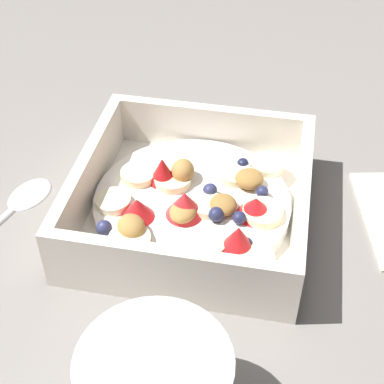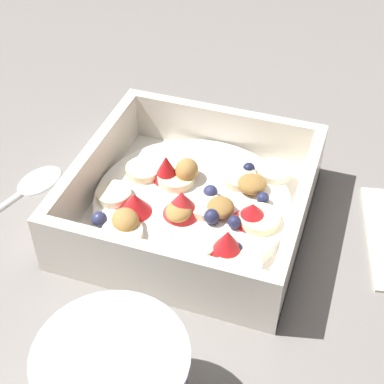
{
  "view_description": "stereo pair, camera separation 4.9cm",
  "coord_description": "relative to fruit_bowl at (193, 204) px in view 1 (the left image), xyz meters",
  "views": [
    {
      "loc": [
        -0.06,
        0.35,
        0.36
      ],
      "look_at": [
        0.01,
        -0.01,
        0.03
      ],
      "focal_mm": 54.89,
      "sensor_mm": 36.0,
      "label": 1
    },
    {
      "loc": [
        -0.1,
        0.34,
        0.36
      ],
      "look_at": [
        0.01,
        -0.01,
        0.03
      ],
      "focal_mm": 54.89,
      "sensor_mm": 36.0,
      "label": 2
    }
  ],
  "objects": [
    {
      "name": "fruit_bowl",
      "position": [
        0.0,
        0.0,
        0.0
      ],
      "size": [
        0.19,
        0.19,
        0.06
      ],
      "color": "white",
      "rests_on": "ground"
    },
    {
      "name": "spoon",
      "position": [
        0.16,
        0.02,
        -0.01
      ],
      "size": [
        0.07,
        0.17,
        0.01
      ],
      "color": "silver",
      "rests_on": "ground"
    },
    {
      "name": "ground_plane",
      "position": [
        -0.01,
        0.01,
        -0.02
      ],
      "size": [
        2.4,
        2.4,
        0.0
      ],
      "primitive_type": "plane",
      "color": "gray"
    }
  ]
}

